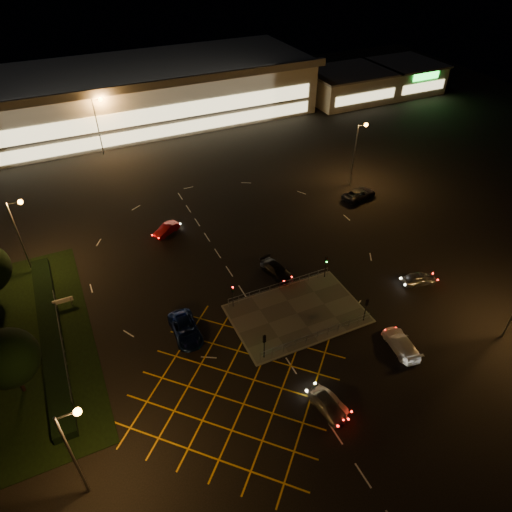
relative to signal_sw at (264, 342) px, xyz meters
name	(u,v)px	position (x,y,z in m)	size (l,w,h in m)	color
ground	(273,308)	(4.00, 5.99, -2.37)	(180.00, 180.00, 0.00)	black
pedestrian_island	(297,314)	(6.00, 3.99, -2.31)	(14.00, 9.00, 0.12)	#4C4944
grass_verge	(0,352)	(-24.00, 11.99, -2.33)	(18.00, 30.00, 0.08)	black
hedge	(50,333)	(-19.00, 11.99, -1.87)	(2.00, 26.00, 1.00)	black
supermarket	(136,94)	(4.00, 67.95, 2.95)	(72.00, 26.50, 10.50)	beige
retail_unit_a	(348,85)	(50.00, 59.97, 0.85)	(18.80, 14.80, 6.35)	beige
retail_unit_b	(404,76)	(66.00, 59.95, 0.85)	(14.80, 14.80, 6.35)	beige
streetlight_sw	(74,444)	(-17.56, -6.01, 4.20)	(1.78, 0.56, 10.03)	slate
streetlight_nw	(20,228)	(-19.56, 23.99, 4.20)	(1.78, 0.56, 10.03)	slate
streetlight_ne	(358,146)	(28.44, 25.99, 4.20)	(1.78, 0.56, 10.03)	slate
streetlight_far_left	(99,119)	(-5.56, 53.99, 4.20)	(1.78, 0.56, 10.03)	slate
streetlight_far_right	(297,84)	(34.44, 55.99, 4.20)	(1.78, 0.56, 10.03)	slate
signal_sw	(264,342)	(0.00, 0.00, 0.00)	(0.28, 0.30, 3.15)	black
signal_se	(366,305)	(12.00, 0.00, 0.00)	(0.28, 0.30, 3.15)	black
signal_nw	(233,292)	(0.00, 7.99, 0.00)	(0.28, 0.30, 3.15)	black
signal_ne	(326,263)	(12.00, 7.99, 0.00)	(0.28, 0.30, 3.15)	black
tree_e	(8,358)	(-22.00, 5.99, 2.28)	(5.40, 5.40, 7.35)	black
car_near_silver	(327,405)	(2.57, -7.66, -1.64)	(1.71, 4.25, 1.45)	#ACB0B4
car_queue_white	(329,401)	(2.88, -7.36, -1.75)	(1.30, 3.73, 1.23)	silver
car_left_blue	(186,329)	(-6.08, 6.31, -1.57)	(2.63, 5.71, 1.59)	#0B1846
car_far_dkgrey	(277,270)	(7.01, 10.99, -1.66)	(1.99, 4.89, 1.42)	black
car_right_silver	(419,279)	(21.63, 2.39, -1.65)	(1.69, 4.21, 1.43)	#B6B9BD
car_circ_red	(166,229)	(-2.68, 25.15, -1.70)	(1.41, 4.03, 1.33)	maroon
car_east_grey	(359,194)	(26.67, 21.73, -1.59)	(2.58, 5.60, 1.56)	black
car_approach_white	(401,343)	(13.16, -4.77, -1.63)	(2.07, 5.09, 1.48)	silver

